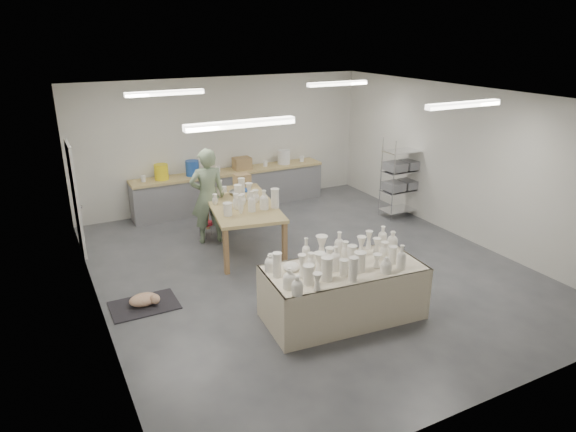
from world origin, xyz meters
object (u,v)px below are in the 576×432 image
work_table (242,201)px  red_stool (205,224)px  potter (208,196)px  drying_table (342,290)px

work_table → red_stool: (-0.52, 0.72, -0.63)m
potter → red_stool: 0.72m
drying_table → potter: bearing=107.0°
drying_table → red_stool: size_ratio=5.92×
drying_table → potter: 3.74m
work_table → red_stool: work_table is taller
drying_table → potter: (-0.77, 3.62, 0.50)m
drying_table → work_table: (-0.25, 3.17, 0.46)m
work_table → potter: bearing=149.2°
drying_table → work_table: 3.21m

